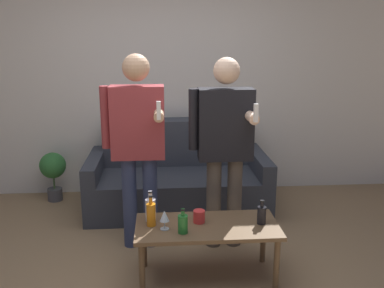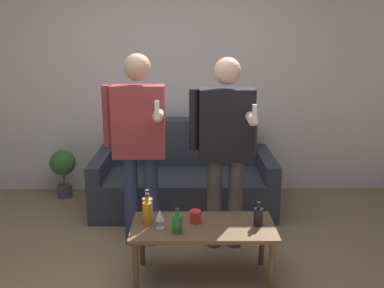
% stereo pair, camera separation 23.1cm
% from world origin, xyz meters
% --- Properties ---
extents(ground_plane, '(16.00, 16.00, 0.00)m').
position_xyz_m(ground_plane, '(0.00, 0.00, 0.00)').
color(ground_plane, '#997A56').
extents(wall_back, '(8.00, 0.06, 2.70)m').
position_xyz_m(wall_back, '(0.00, 2.10, 1.35)').
color(wall_back, silver).
rests_on(wall_back, ground_plane).
extents(couch, '(1.88, 0.95, 0.91)m').
position_xyz_m(couch, '(0.15, 1.58, 0.31)').
color(couch, '#383D47').
rests_on(couch, ground_plane).
extents(coffee_table, '(1.07, 0.51, 0.44)m').
position_xyz_m(coffee_table, '(0.31, 0.12, 0.39)').
color(coffee_table, brown).
rests_on(coffee_table, ground_plane).
extents(bottle_orange, '(0.07, 0.07, 0.18)m').
position_xyz_m(bottle_orange, '(0.12, 0.00, 0.51)').
color(bottle_orange, '#23752D').
rests_on(bottle_orange, coffee_table).
extents(bottle_green, '(0.07, 0.07, 0.24)m').
position_xyz_m(bottle_green, '(-0.11, 0.14, 0.54)').
color(bottle_green, orange).
rests_on(bottle_green, coffee_table).
extents(bottle_dark, '(0.07, 0.07, 0.19)m').
position_xyz_m(bottle_dark, '(0.72, 0.11, 0.52)').
color(bottle_dark, black).
rests_on(bottle_dark, coffee_table).
extents(bottle_yellow, '(0.08, 0.08, 0.24)m').
position_xyz_m(bottle_yellow, '(-0.11, 0.22, 0.54)').
color(bottle_yellow, silver).
rests_on(bottle_yellow, coffee_table).
extents(wine_glass_near, '(0.07, 0.07, 0.15)m').
position_xyz_m(wine_glass_near, '(-0.01, 0.07, 0.54)').
color(wine_glass_near, silver).
rests_on(wine_glass_near, coffee_table).
extents(cup_on_table, '(0.09, 0.09, 0.10)m').
position_xyz_m(cup_on_table, '(0.25, 0.17, 0.49)').
color(cup_on_table, red).
rests_on(cup_on_table, coffee_table).
extents(person_standing_left, '(0.52, 0.44, 1.68)m').
position_xyz_m(person_standing_left, '(-0.22, 0.69, 0.98)').
color(person_standing_left, navy).
rests_on(person_standing_left, ground_plane).
extents(person_standing_right, '(0.54, 0.43, 1.65)m').
position_xyz_m(person_standing_right, '(0.51, 0.64, 0.96)').
color(person_standing_right, brown).
rests_on(person_standing_right, ground_plane).
extents(potted_plant, '(0.29, 0.29, 0.55)m').
position_xyz_m(potted_plant, '(-1.23, 1.83, 0.36)').
color(potted_plant, '#4C4C51').
rests_on(potted_plant, ground_plane).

